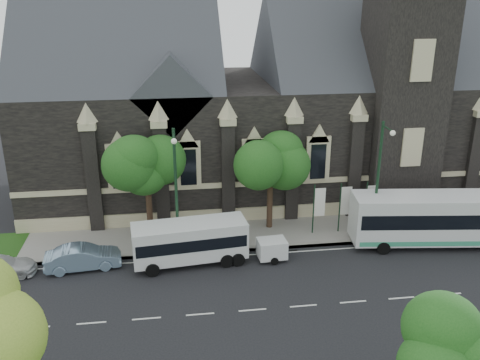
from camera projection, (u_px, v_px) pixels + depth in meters
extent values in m
plane|color=black|center=(252.00, 310.00, 29.41)|extent=(160.00, 160.00, 0.00)
cube|color=gray|center=(232.00, 235.00, 38.21)|extent=(80.00, 5.00, 0.15)
cube|color=black|center=(262.00, 135.00, 46.31)|extent=(40.00, 15.00, 10.00)
cube|color=#32343B|center=(123.00, 82.00, 43.04)|extent=(16.00, 15.00, 15.00)
cube|color=#32343B|center=(373.00, 76.00, 45.86)|extent=(20.00, 15.00, 15.00)
cube|color=#32343B|center=(171.00, 91.00, 39.37)|extent=(6.00, 6.00, 6.00)
cube|color=black|center=(401.00, 101.00, 40.63)|extent=(5.50, 5.50, 18.00)
cube|color=tan|center=(279.00, 182.00, 39.93)|extent=(40.00, 0.22, 0.40)
cube|color=tan|center=(278.00, 213.00, 40.83)|extent=(40.00, 0.25, 1.20)
cube|color=black|center=(254.00, 164.00, 38.98)|extent=(1.20, 0.12, 2.80)
sphere|color=#1D5019|center=(446.00, 342.00, 19.80)|extent=(3.20, 3.20, 3.20)
sphere|color=#1D5019|center=(454.00, 318.00, 20.22)|extent=(2.40, 2.40, 2.40)
cylinder|color=black|center=(270.00, 205.00, 38.86)|extent=(0.44, 0.44, 3.96)
sphere|color=#1D5019|center=(271.00, 159.00, 37.60)|extent=(3.84, 3.84, 3.84)
sphere|color=#1D5019|center=(279.00, 146.00, 38.11)|extent=(2.88, 2.88, 2.88)
cylinder|color=black|center=(150.00, 211.00, 37.71)|extent=(0.44, 0.44, 3.96)
sphere|color=#1D5019|center=(146.00, 165.00, 36.47)|extent=(3.68, 3.68, 3.68)
sphere|color=#1D5019|center=(156.00, 152.00, 36.96)|extent=(2.76, 2.76, 2.76)
cylinder|color=#16311D|center=(377.00, 184.00, 35.91)|extent=(0.20, 0.20, 9.00)
cylinder|color=#16311D|center=(388.00, 128.00, 33.71)|extent=(0.10, 1.60, 0.10)
sphere|color=silver|center=(393.00, 133.00, 33.01)|extent=(0.36, 0.36, 0.36)
cylinder|color=#16311D|center=(176.00, 194.00, 34.12)|extent=(0.20, 0.20, 9.00)
cylinder|color=#16311D|center=(174.00, 136.00, 31.92)|extent=(0.10, 1.60, 0.10)
sphere|color=silver|center=(174.00, 141.00, 31.21)|extent=(0.36, 0.36, 0.36)
cylinder|color=#16311D|center=(313.00, 210.00, 37.85)|extent=(0.10, 0.10, 4.00)
cube|color=white|center=(320.00, 202.00, 37.70)|extent=(0.80, 0.04, 2.20)
cylinder|color=#16311D|center=(340.00, 209.00, 38.10)|extent=(0.10, 0.10, 4.00)
cube|color=white|center=(346.00, 201.00, 37.95)|extent=(0.80, 0.04, 2.20)
cylinder|color=#16311D|center=(365.00, 207.00, 38.36)|extent=(0.10, 0.10, 4.00)
cube|color=white|center=(372.00, 199.00, 38.21)|extent=(0.80, 0.04, 2.20)
cube|color=silver|center=(445.00, 218.00, 36.29)|extent=(13.28, 4.25, 3.36)
cube|color=black|center=(445.00, 215.00, 36.21)|extent=(12.76, 4.23, 1.07)
cube|color=#348F6A|center=(442.00, 235.00, 36.77)|extent=(12.76, 4.22, 0.35)
cylinder|color=black|center=(384.00, 248.00, 35.52)|extent=(0.93, 0.38, 0.90)
cylinder|color=black|center=(373.00, 231.00, 38.07)|extent=(0.93, 0.38, 0.90)
cube|color=silver|center=(190.00, 240.00, 33.98)|extent=(7.71, 3.15, 2.44)
cube|color=black|center=(190.00, 239.00, 33.94)|extent=(7.42, 3.15, 0.81)
cylinder|color=black|center=(153.00, 270.00, 32.74)|extent=(0.92, 0.37, 0.90)
cylinder|color=black|center=(150.00, 253.00, 34.88)|extent=(0.92, 0.37, 0.90)
cylinder|color=black|center=(227.00, 261.00, 33.84)|extent=(0.92, 0.37, 0.90)
cylinder|color=black|center=(220.00, 245.00, 35.99)|extent=(0.92, 0.37, 0.90)
cylinder|color=black|center=(238.00, 260.00, 34.01)|extent=(0.92, 0.37, 0.90)
cylinder|color=black|center=(230.00, 244.00, 36.16)|extent=(0.92, 0.37, 0.90)
cube|color=silver|center=(272.00, 248.00, 34.64)|extent=(2.00, 1.56, 1.23)
cylinder|color=black|center=(274.00, 261.00, 34.19)|extent=(0.54, 0.23, 0.53)
cylinder|color=black|center=(269.00, 251.00, 35.50)|extent=(0.54, 0.23, 0.53)
cylinder|color=black|center=(289.00, 251.00, 35.00)|extent=(1.14, 0.16, 0.08)
imported|color=#7A96B1|center=(83.00, 257.00, 33.58)|extent=(5.01, 2.22, 1.60)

